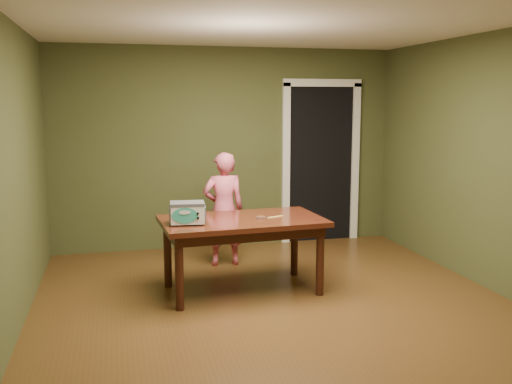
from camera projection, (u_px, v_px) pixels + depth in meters
floor at (280, 310)px, 5.26m from camera, size 5.00×5.00×0.00m
room_shell at (281, 124)px, 4.99m from camera, size 4.52×5.02×2.61m
doorway at (313, 162)px, 8.07m from camera, size 1.10×0.66×2.25m
dining_table at (242, 228)px, 5.70m from camera, size 1.65×0.99×0.75m
toy_oven at (187, 212)px, 5.42m from camera, size 0.36×0.26×0.21m
baking_pan at (261, 217)px, 5.68m from camera, size 0.10×0.10×0.02m
spatula at (275, 217)px, 5.75m from camera, size 0.18×0.08×0.01m
child at (224, 209)px, 6.63m from camera, size 0.49×0.33×1.33m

